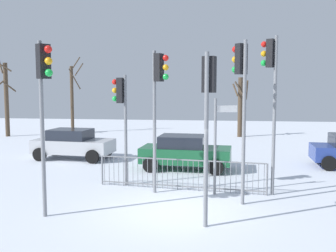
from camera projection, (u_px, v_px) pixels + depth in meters
ground_plane at (173, 211)px, 11.21m from camera, size 60.00×60.00×0.00m
traffic_light_foreground_left at (241, 85)px, 11.65m from camera, size 0.46×0.47×4.91m
traffic_light_rear_left at (44, 89)px, 10.35m from camera, size 0.50×0.44×4.76m
traffic_light_rear_right at (158, 90)px, 12.79m from camera, size 0.55×0.37×4.72m
traffic_light_foreground_right at (209, 100)px, 9.81m from camera, size 0.37×0.55×4.40m
traffic_light_mid_left at (271, 80)px, 12.65m from camera, size 0.51×0.42×5.16m
traffic_light_mid_right at (122, 105)px, 14.01m from camera, size 0.56×0.36×3.96m
direction_sign_post at (217, 141)px, 12.81m from camera, size 0.75×0.31×3.18m
pedestrian_guard_railing at (180, 174)px, 13.51m from camera, size 5.83×0.77×1.07m
car_silver_near at (73, 143)px, 19.22m from camera, size 3.93×2.20×1.47m
car_green_trailing at (185, 152)px, 16.78m from camera, size 3.91×2.14×1.47m
bare_tree_left at (6, 97)px, 27.69m from camera, size 1.81×1.80×5.68m
bare_tree_centre at (72, 97)px, 29.84m from camera, size 1.34×1.65×5.77m
bare_tree_right at (240, 106)px, 27.48m from camera, size 1.07×1.06×4.17m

